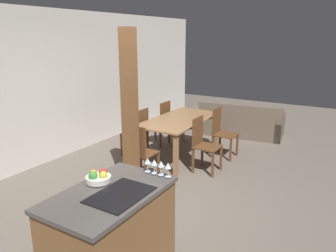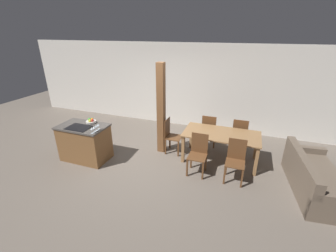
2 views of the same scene
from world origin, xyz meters
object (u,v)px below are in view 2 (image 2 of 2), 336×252
(wine_glass_far, at_px, (96,126))
(wine_glass_end, at_px, (98,125))
(kitchen_island, at_px, (85,142))
(dining_chair_far_left, at_px, (209,130))
(wine_glass_near, at_px, (92,129))
(wine_glass_middle, at_px, (94,127))
(timber_post, at_px, (161,110))
(dining_table, at_px, (221,137))
(dining_chair_far_right, at_px, (240,134))
(dining_chair_head_end, at_px, (171,135))
(dining_chair_near_right, at_px, (236,160))
(couch, at_px, (314,179))
(fruit_bowl, at_px, (91,121))
(dining_chair_near_left, at_px, (198,153))

(wine_glass_far, xyz_separation_m, wine_glass_end, (0.00, 0.08, 0.00))
(kitchen_island, distance_m, wine_glass_far, 0.78)
(wine_glass_end, bearing_deg, dining_chair_far_left, 38.31)
(wine_glass_near, bearing_deg, wine_glass_middle, 90.00)
(wine_glass_far, distance_m, timber_post, 1.63)
(wine_glass_end, xyz_separation_m, dining_chair_far_left, (2.28, 1.80, -0.54))
(wine_glass_far, distance_m, dining_table, 2.96)
(dining_chair_far_right, bearing_deg, dining_chair_head_end, 22.00)
(dining_chair_near_right, bearing_deg, couch, 5.15)
(fruit_bowl, xyz_separation_m, wine_glass_far, (0.42, -0.35, 0.07))
(wine_glass_middle, bearing_deg, dining_table, 25.38)
(dining_chair_near_left, height_order, timber_post, timber_post)
(dining_chair_near_right, xyz_separation_m, dining_chair_head_end, (-1.69, 0.68, 0.00))
(wine_glass_near, bearing_deg, dining_chair_near_left, 16.40)
(fruit_bowl, xyz_separation_m, wine_glass_near, (0.42, -0.51, 0.07))
(fruit_bowl, height_order, wine_glass_middle, wine_glass_middle)
(dining_chair_near_left, bearing_deg, wine_glass_near, -163.60)
(kitchen_island, relative_size, dining_chair_near_right, 1.28)
(kitchen_island, bearing_deg, dining_table, 18.32)
(dining_chair_far_right, distance_m, dining_chair_head_end, 1.82)
(wine_glass_near, xyz_separation_m, wine_glass_middle, (0.00, 0.08, 0.00))
(dining_chair_near_left, bearing_deg, dining_table, 59.15)
(wine_glass_end, bearing_deg, timber_post, 43.64)
(dining_chair_near_left, height_order, dining_chair_head_end, same)
(couch, bearing_deg, kitchen_island, 88.88)
(wine_glass_near, distance_m, dining_chair_far_left, 3.10)
(dining_table, distance_m, timber_post, 1.64)
(fruit_bowl, relative_size, dining_chair_far_left, 0.26)
(wine_glass_middle, height_order, dining_table, wine_glass_middle)
(dining_table, relative_size, dining_chair_near_right, 1.96)
(wine_glass_far, distance_m, dining_chair_near_left, 2.40)
(fruit_bowl, distance_m, dining_chair_near_right, 3.55)
(wine_glass_middle, bearing_deg, wine_glass_far, 90.00)
(timber_post, bearing_deg, dining_table, 1.20)
(dining_table, bearing_deg, timber_post, -178.80)
(kitchen_island, distance_m, dining_chair_far_left, 3.30)
(wine_glass_far, height_order, dining_chair_far_left, wine_glass_far)
(dining_chair_far_right, relative_size, dining_chair_head_end, 1.00)
(wine_glass_end, distance_m, dining_table, 2.93)
(kitchen_island, height_order, wine_glass_near, wine_glass_near)
(dining_chair_far_left, bearing_deg, dining_chair_head_end, 38.00)
(wine_glass_near, distance_m, dining_chair_near_left, 2.43)
(dining_chair_near_left, xyz_separation_m, dining_chair_far_left, (0.00, 1.37, 0.00))
(kitchen_island, bearing_deg, dining_chair_far_right, 25.78)
(wine_glass_middle, bearing_deg, couch, 8.94)
(wine_glass_end, relative_size, dining_chair_near_left, 0.16)
(kitchen_island, distance_m, dining_chair_far_right, 4.01)
(kitchen_island, xyz_separation_m, couch, (5.16, 0.52, -0.19))
(kitchen_island, relative_size, wine_glass_near, 8.10)
(dining_chair_near_left, height_order, dining_chair_far_right, same)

